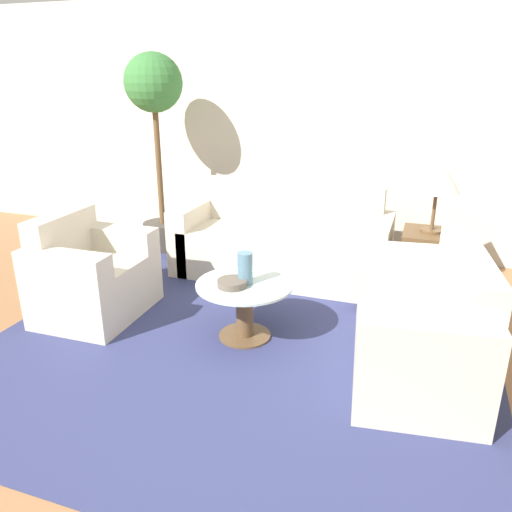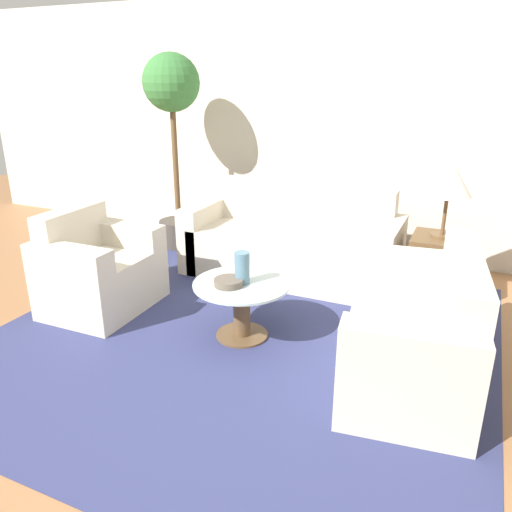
% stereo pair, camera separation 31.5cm
% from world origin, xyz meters
% --- Properties ---
extents(ground_plane, '(14.00, 14.00, 0.00)m').
position_xyz_m(ground_plane, '(0.00, 0.00, 0.00)').
color(ground_plane, '#8E603D').
extents(wall_back, '(10.00, 0.06, 2.60)m').
position_xyz_m(wall_back, '(0.00, 2.86, 1.30)').
color(wall_back, beige).
rests_on(wall_back, ground_plane).
extents(rug, '(3.51, 3.42, 0.01)m').
position_xyz_m(rug, '(-0.13, 0.66, 0.00)').
color(rug, navy).
rests_on(rug, ground_plane).
extents(sofa_main, '(2.00, 0.77, 0.85)m').
position_xyz_m(sofa_main, '(-0.22, 1.95, 0.29)').
color(sofa_main, beige).
rests_on(sofa_main, ground_plane).
extents(armchair, '(0.72, 0.88, 0.82)m').
position_xyz_m(armchair, '(-1.43, 0.63, 0.30)').
color(armchair, beige).
rests_on(armchair, ground_plane).
extents(loveseat, '(0.90, 1.49, 0.83)m').
position_xyz_m(loveseat, '(1.11, 0.67, 0.29)').
color(loveseat, beige).
rests_on(loveseat, ground_plane).
extents(coffee_table, '(0.70, 0.70, 0.43)m').
position_xyz_m(coffee_table, '(-0.13, 0.66, 0.28)').
color(coffee_table, brown).
rests_on(coffee_table, ground_plane).
extents(side_table, '(0.45, 0.45, 0.57)m').
position_xyz_m(side_table, '(1.10, 1.89, 0.29)').
color(side_table, brown).
rests_on(side_table, ground_plane).
extents(table_lamp, '(0.36, 0.36, 0.63)m').
position_xyz_m(table_lamp, '(1.10, 1.89, 1.05)').
color(table_lamp, brown).
rests_on(table_lamp, side_table).
extents(potted_plant, '(0.59, 0.59, 2.04)m').
position_xyz_m(potted_plant, '(-1.68, 2.24, 1.39)').
color(potted_plant, '#3D3833').
rests_on(potted_plant, ground_plane).
extents(vase, '(0.11, 0.11, 0.23)m').
position_xyz_m(vase, '(-0.12, 0.66, 0.55)').
color(vase, slate).
rests_on(vase, coffee_table).
extents(bowl, '(0.21, 0.21, 0.05)m').
position_xyz_m(bowl, '(-0.19, 0.58, 0.45)').
color(bowl, brown).
rests_on(bowl, coffee_table).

